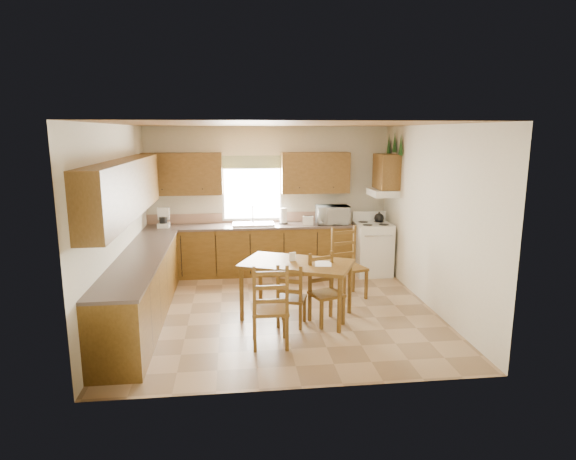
{
  "coord_description": "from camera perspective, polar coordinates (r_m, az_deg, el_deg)",
  "views": [
    {
      "loc": [
        -0.66,
        -6.73,
        2.6
      ],
      "look_at": [
        0.15,
        0.3,
        1.15
      ],
      "focal_mm": 30.0,
      "sensor_mm": 36.0,
      "label": 1
    }
  ],
  "objects": [
    {
      "name": "pine_decal_b",
      "position": [
        8.86,
        12.53,
        10.15
      ],
      "size": [
        0.22,
        0.22,
        0.36
      ],
      "primitive_type": "cone",
      "color": "#1B451A",
      "rests_on": "wall_right"
    },
    {
      "name": "lower_cab_back",
      "position": [
        8.94,
        -4.57,
        -2.43
      ],
      "size": [
        3.75,
        0.6,
        0.88
      ],
      "primitive_type": "cube",
      "color": "brown",
      "rests_on": "floor"
    },
    {
      "name": "wall_left",
      "position": [
        7.02,
        -19.55,
        0.66
      ],
      "size": [
        4.5,
        4.5,
        0.0
      ],
      "primitive_type": "plane",
      "color": "beige",
      "rests_on": "floor"
    },
    {
      "name": "window_valance",
      "position": [
        8.94,
        -4.3,
        8.02
      ],
      "size": [
        1.19,
        0.01,
        0.24
      ],
      "primitive_type": "cube",
      "color": "#3F6034",
      "rests_on": "wall_back"
    },
    {
      "name": "coffeemaker",
      "position": [
        8.86,
        -14.56,
        1.33
      ],
      "size": [
        0.26,
        0.28,
        0.32
      ],
      "primitive_type": "cube",
      "rotation": [
        0.0,
        0.0,
        -0.39
      ],
      "color": "silver",
      "rests_on": "counter_back"
    },
    {
      "name": "counter_back",
      "position": [
        8.84,
        -4.61,
        0.46
      ],
      "size": [
        3.75,
        0.63,
        0.04
      ],
      "primitive_type": "cube",
      "color": "brown",
      "rests_on": "lower_cab_back"
    },
    {
      "name": "floor",
      "position": [
        7.24,
        -0.92,
        -9.46
      ],
      "size": [
        4.5,
        4.5,
        0.0
      ],
      "primitive_type": "plane",
      "color": "#977855",
      "rests_on": "ground"
    },
    {
      "name": "pine_decal_a",
      "position": [
        8.56,
        13.22,
        9.81
      ],
      "size": [
        0.22,
        0.22,
        0.36
      ],
      "primitive_type": "cone",
      "color": "#1B451A",
      "rests_on": "wall_right"
    },
    {
      "name": "sink_basin",
      "position": [
        8.84,
        -4.13,
        0.73
      ],
      "size": [
        0.75,
        0.45,
        0.04
      ],
      "primitive_type": "cube",
      "color": "silver",
      "rests_on": "counter_back"
    },
    {
      "name": "lower_cab_left",
      "position": [
        7.04,
        -16.92,
        -6.8
      ],
      "size": [
        0.6,
        3.6,
        0.88
      ],
      "primitive_type": "cube",
      "color": "brown",
      "rests_on": "floor"
    },
    {
      "name": "wall_back",
      "position": [
        9.09,
        -2.36,
        3.66
      ],
      "size": [
        4.5,
        4.5,
        0.0
      ],
      "primitive_type": "plane",
      "color": "beige",
      "rests_on": "floor"
    },
    {
      "name": "chair_far_right",
      "position": [
        7.68,
        7.28,
        -3.97
      ],
      "size": [
        0.58,
        0.56,
        1.11
      ],
      "primitive_type": "cube",
      "rotation": [
        0.0,
        0.0,
        0.31
      ],
      "color": "brown",
      "rests_on": "floor"
    },
    {
      "name": "upper_cab_back_left",
      "position": [
        8.89,
        -12.37,
        6.51
      ],
      "size": [
        1.41,
        0.33,
        0.75
      ],
      "primitive_type": "cube",
      "color": "brown",
      "rests_on": "wall_back"
    },
    {
      "name": "chair_near_left",
      "position": [
        6.58,
        0.43,
        -7.62
      ],
      "size": [
        0.46,
        0.45,
        0.87
      ],
      "primitive_type": "cube",
      "rotation": [
        0.0,
        0.0,
        2.81
      ],
      "color": "brown",
      "rests_on": "floor"
    },
    {
      "name": "table_card",
      "position": [
        6.79,
        0.53,
        -3.19
      ],
      "size": [
        0.09,
        0.06,
        0.13
      ],
      "primitive_type": "cube",
      "rotation": [
        0.0,
        0.0,
        0.41
      ],
      "color": "white",
      "rests_on": "dining_table"
    },
    {
      "name": "upper_cab_back_right",
      "position": [
        8.97,
        3.23,
        6.8
      ],
      "size": [
        1.25,
        0.33,
        0.75
      ],
      "primitive_type": "cube",
      "color": "brown",
      "rests_on": "wall_back"
    },
    {
      "name": "upper_cab_stove",
      "position": [
        8.84,
        11.58,
        6.81
      ],
      "size": [
        0.33,
        0.62,
        0.62
      ],
      "primitive_type": "cube",
      "color": "brown",
      "rests_on": "wall_right"
    },
    {
      "name": "dining_table",
      "position": [
        6.87,
        1.05,
        -7.07
      ],
      "size": [
        1.72,
        1.4,
        0.8
      ],
      "primitive_type": "cube",
      "rotation": [
        0.0,
        0.0,
        -0.42
      ],
      "color": "brown",
      "rests_on": "floor"
    },
    {
      "name": "backsplash",
      "position": [
        9.11,
        -4.69,
        1.49
      ],
      "size": [
        3.75,
        0.01,
        0.18
      ],
      "primitive_type": "cube",
      "color": "#9F7963",
      "rests_on": "counter_back"
    },
    {
      "name": "window_pane",
      "position": [
        9.01,
        -4.26,
        4.86
      ],
      "size": [
        1.05,
        0.01,
        1.1
      ],
      "primitive_type": "cube",
      "color": "white",
      "rests_on": "wall_back"
    },
    {
      "name": "table_paper",
      "position": [
        6.68,
        4.2,
        -4.0
      ],
      "size": [
        0.27,
        0.33,
        0.0
      ],
      "primitive_type": "cube",
      "rotation": [
        0.0,
        0.0,
        -0.18
      ],
      "color": "white",
      "rests_on": "dining_table"
    },
    {
      "name": "ceiling",
      "position": [
        6.76,
        -0.99,
        12.43
      ],
      "size": [
        4.5,
        4.5,
        0.0
      ],
      "primitive_type": "plane",
      "color": "brown",
      "rests_on": "floor"
    },
    {
      "name": "upper_cab_left",
      "position": [
        6.77,
        -18.75,
        4.66
      ],
      "size": [
        0.33,
        3.6,
        0.75
      ],
      "primitive_type": "cube",
      "color": "brown",
      "rests_on": "wall_left"
    },
    {
      "name": "chair_far_left",
      "position": [
        6.65,
        4.59,
        -7.05
      ],
      "size": [
        0.51,
        0.5,
        0.96
      ],
      "primitive_type": "cube",
      "rotation": [
        0.0,
        0.0,
        0.35
      ],
      "color": "brown",
      "rests_on": "floor"
    },
    {
      "name": "paper_towel",
      "position": [
        8.9,
        -0.57,
        1.67
      ],
      "size": [
        0.13,
        0.13,
        0.3
      ],
      "primitive_type": "cylinder",
      "rotation": [
        0.0,
        0.0,
        0.01
      ],
      "color": "white",
      "rests_on": "counter_back"
    },
    {
      "name": "toaster",
      "position": [
        8.83,
        2.39,
        1.13
      ],
      "size": [
        0.21,
        0.16,
        0.16
      ],
      "primitive_type": "cube",
      "rotation": [
        0.0,
        0.0,
        -0.18
      ],
      "color": "silver",
      "rests_on": "counter_back"
    },
    {
      "name": "counter_left",
      "position": [
        6.91,
        -17.14,
        -3.18
      ],
      "size": [
        0.63,
        3.6,
        0.04
      ],
      "primitive_type": "cube",
      "color": "brown",
      "rests_on": "lower_cab_left"
    },
    {
      "name": "pine_decal_c",
      "position": [
        9.16,
        11.86,
        9.96
      ],
      "size": [
        0.22,
        0.22,
        0.36
      ],
      "primitive_type": "cone",
      "color": "#1B451A",
      "rests_on": "wall_right"
    },
    {
      "name": "wall_right",
      "position": [
        7.43,
        16.58,
        1.42
      ],
      "size": [
        4.5,
        4.5,
        0.0
      ],
      "primitive_type": "plane",
      "color": "beige",
      "rests_on": "floor"
    },
    {
      "name": "wall_front",
      "position": [
        4.69,
        1.77,
        -3.85
      ],
      "size": [
        4.5,
        4.5,
        0.0
      ],
      "primitive_type": "plane",
      "color": "beige",
      "rests_on": "floor"
    },
    {
      "name": "microwave",
      "position": [
        8.96,
        5.31,
        1.81
      ],
      "size": [
        0.56,
        0.41,
        0.33
      ],
      "primitive_type": "imported",
      "rotation": [
        0.0,
        0.0,
        -0.02
      ],
      "color": "silver",
      "rests_on": "counter_back"
    },
    {
      "name": "chair_near_right",
      "position": [
        5.95,
        -2.16,
        -8.79
      ],
      "size": [
        0.45,
        0.43,
        1.06
      ],
      "primitive_type": "cube",
      "rotation": [
        0.0,
        0.0,
        3.12
      ],
      "color": "brown",
      "rests_on": "floor"
    },
    {
      "name": "range_hood",
      "position": [
        8.86,
        11.17,
        4.36
      ],
      "size": [
        0.44,
        0.62,
        0.12
      ],
      "primitive_type": "cube",
      "color": "silver",
      "rests_on": "wall_right"
    },
    {
      "name": "stove",
      "position": [
        9.02,
        9.97,
        -2.27
      ],
      "size": [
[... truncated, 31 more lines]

